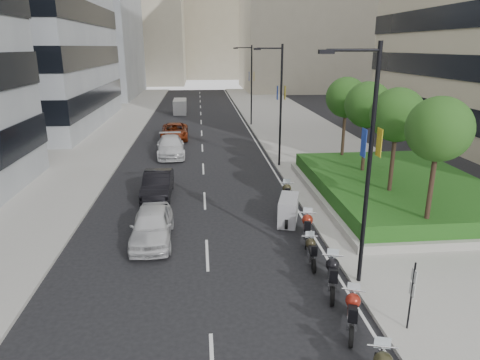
{
  "coord_description": "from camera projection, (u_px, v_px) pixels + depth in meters",
  "views": [
    {
      "loc": [
        -1.66,
        -13.15,
        8.81
      ],
      "look_at": [
        0.39,
        8.54,
        2.0
      ],
      "focal_mm": 32.0,
      "sensor_mm": 36.0,
      "label": 1
    }
  ],
  "objects": [
    {
      "name": "motorcycle_5",
      "position": [
        288.0,
        210.0,
        22.23
      ],
      "size": [
        1.5,
        2.42,
        1.37
      ],
      "rotation": [
        0.0,
        0.0,
        1.29
      ],
      "color": "black",
      "rests_on": "ground"
    },
    {
      "name": "lamp_post_1",
      "position": [
        279.0,
        100.0,
        31.24
      ],
      "size": [
        2.34,
        0.45,
        9.0
      ],
      "color": "black",
      "rests_on": "ground"
    },
    {
      "name": "motorcycle_2",
      "position": [
        332.0,
        275.0,
        15.95
      ],
      "size": [
        0.96,
        2.4,
        1.22
      ],
      "rotation": [
        0.0,
        0.0,
        1.3
      ],
      "color": "black",
      "rests_on": "ground"
    },
    {
      "name": "building_cream_centre",
      "position": [
        209.0,
        10.0,
        123.81
      ],
      "size": [
        30.0,
        24.0,
        38.0
      ],
      "primitive_type": "cube",
      "color": "#B7AD93",
      "rests_on": "ground"
    },
    {
      "name": "motorcycle_4",
      "position": [
        307.0,
        228.0,
        20.13
      ],
      "size": [
        0.91,
        2.41,
        1.22
      ],
      "rotation": [
        0.0,
        0.0,
        1.32
      ],
      "color": "black",
      "rests_on": "ground"
    },
    {
      "name": "lane_centre",
      "position": [
        202.0,
        137.0,
        43.64
      ],
      "size": [
        0.12,
        100.0,
        0.01
      ],
      "primitive_type": "cube",
      "color": "silver",
      "rests_on": "ground"
    },
    {
      "name": "sidewalk_right",
      "position": [
        303.0,
        134.0,
        44.56
      ],
      "size": [
        10.0,
        100.0,
        0.15
      ],
      "primitive_type": "cube",
      "color": "#9E9B93",
      "rests_on": "ground"
    },
    {
      "name": "hedge",
      "position": [
        398.0,
        185.0,
        25.39
      ],
      "size": [
        9.4,
        13.4,
        0.8
      ],
      "primitive_type": "cube",
      "color": "#164B15",
      "rests_on": "planter"
    },
    {
      "name": "planter",
      "position": [
        397.0,
        195.0,
        25.57
      ],
      "size": [
        10.0,
        14.0,
        0.4
      ],
      "primitive_type": "cube",
      "color": "#A29F97",
      "rests_on": "sidewalk_right"
    },
    {
      "name": "car_b",
      "position": [
        158.0,
        184.0,
        26.04
      ],
      "size": [
        1.7,
        4.75,
        1.56
      ],
      "primitive_type": "imported",
      "rotation": [
        0.0,
        0.0,
        -0.01
      ],
      "color": "black",
      "rests_on": "ground"
    },
    {
      "name": "tree_0",
      "position": [
        439.0,
        130.0,
        18.22
      ],
      "size": [
        2.8,
        2.8,
        6.3
      ],
      "color": "#332319",
      "rests_on": "planter"
    },
    {
      "name": "tree_2",
      "position": [
        368.0,
        105.0,
        25.82
      ],
      "size": [
        2.8,
        2.8,
        6.3
      ],
      "color": "#332319",
      "rests_on": "planter"
    },
    {
      "name": "ground",
      "position": [
        252.0,
        304.0,
        15.27
      ],
      "size": [
        160.0,
        160.0,
        0.0
      ],
      "primitive_type": "plane",
      "color": "black",
      "rests_on": "ground"
    },
    {
      "name": "tree_3",
      "position": [
        346.0,
        98.0,
        29.62
      ],
      "size": [
        2.8,
        2.8,
        6.3
      ],
      "color": "#332319",
      "rests_on": "planter"
    },
    {
      "name": "lamp_post_2",
      "position": [
        250.0,
        81.0,
        48.34
      ],
      "size": [
        2.34,
        0.45,
        9.0
      ],
      "color": "black",
      "rests_on": "ground"
    },
    {
      "name": "parking_sign",
      "position": [
        412.0,
        293.0,
        13.37
      ],
      "size": [
        0.06,
        0.32,
        2.5
      ],
      "color": "black",
      "rests_on": "ground"
    },
    {
      "name": "lane_edge",
      "position": [
        252.0,
        136.0,
        44.11
      ],
      "size": [
        0.12,
        100.0,
        0.01
      ],
      "primitive_type": "cube",
      "color": "silver",
      "rests_on": "ground"
    },
    {
      "name": "sidewalk_left",
      "position": [
        96.0,
        138.0,
        42.68
      ],
      "size": [
        8.0,
        100.0,
        0.15
      ],
      "primitive_type": "cube",
      "color": "#9E9B93",
      "rests_on": "ground"
    },
    {
      "name": "delivery_van",
      "position": [
        180.0,
        107.0,
        58.63
      ],
      "size": [
        1.72,
        4.5,
        1.89
      ],
      "rotation": [
        0.0,
        0.0,
        0.0
      ],
      "color": "#BABABC",
      "rests_on": "ground"
    },
    {
      "name": "building_cream_right",
      "position": [
        312.0,
        0.0,
        87.9
      ],
      "size": [
        28.0,
        24.0,
        36.0
      ],
      "primitive_type": "cube",
      "color": "#B7AD93",
      "rests_on": "ground"
    },
    {
      "name": "motorcycle_3",
      "position": [
        311.0,
        251.0,
        18.04
      ],
      "size": [
        0.7,
        2.1,
        1.05
      ],
      "rotation": [
        0.0,
        0.0,
        1.47
      ],
      "color": "black",
      "rests_on": "ground"
    },
    {
      "name": "car_d",
      "position": [
        175.0,
        131.0,
        42.33
      ],
      "size": [
        2.7,
        5.66,
        1.56
      ],
      "primitive_type": "imported",
      "rotation": [
        0.0,
        0.0,
        0.02
      ],
      "color": "maroon",
      "rests_on": "ground"
    },
    {
      "name": "motorcycle_1",
      "position": [
        352.0,
        312.0,
        13.79
      ],
      "size": [
        1.02,
        2.2,
        1.15
      ],
      "rotation": [
        0.0,
        0.0,
        1.22
      ],
      "color": "black",
      "rests_on": "ground"
    },
    {
      "name": "building_grey_far",
      "position": [
        69.0,
        10.0,
        75.15
      ],
      "size": [
        22.0,
        26.0,
        30.0
      ],
      "primitive_type": "cube",
      "color": "gray",
      "rests_on": "ground"
    },
    {
      "name": "lamp_post_0",
      "position": [
        366.0,
        158.0,
        15.08
      ],
      "size": [
        2.34,
        0.45,
        9.0
      ],
      "color": "black",
      "rests_on": "ground"
    },
    {
      "name": "car_c",
      "position": [
        171.0,
        146.0,
        35.88
      ],
      "size": [
        2.65,
        5.7,
        1.61
      ],
      "primitive_type": "imported",
      "rotation": [
        0.0,
        0.0,
        0.07
      ],
      "color": "silver",
      "rests_on": "ground"
    },
    {
      "name": "car_a",
      "position": [
        152.0,
        225.0,
        20.04
      ],
      "size": [
        1.96,
        4.71,
        1.59
      ],
      "primitive_type": "imported",
      "rotation": [
        0.0,
        0.0,
        0.02
      ],
      "color": "silver",
      "rests_on": "ground"
    },
    {
      "name": "tree_1",
      "position": [
        397.0,
        115.0,
        22.02
      ],
      "size": [
        2.8,
        2.8,
        6.3
      ],
      "color": "#332319",
      "rests_on": "planter"
    },
    {
      "name": "building_cream_left",
      "position": [
        129.0,
        11.0,
        103.6
      ],
      "size": [
        26.0,
        24.0,
        34.0
      ],
      "primitive_type": "cube",
      "color": "#B7AD93",
      "rests_on": "ground"
    },
    {
      "name": "motorcycle_6",
      "position": [
        287.0,
        194.0,
        24.75
      ],
      "size": [
        0.79,
        2.36,
        1.18
      ],
      "rotation": [
        0.0,
        0.0,
        1.41
      ],
      "color": "black",
      "rests_on": "ground"
    }
  ]
}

